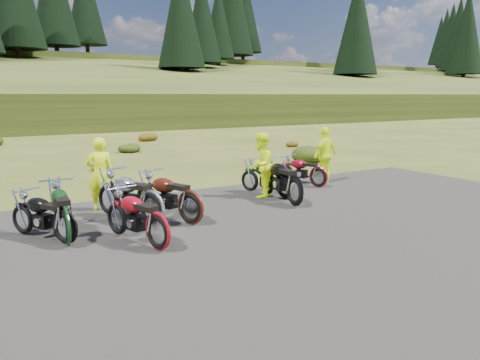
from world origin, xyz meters
TOP-DOWN VIEW (x-y plane):
  - ground at (0.00, 0.00)m, footprint 300.00×300.00m
  - gravel_pad at (0.00, -2.00)m, footprint 20.00×12.00m
  - hill_slope at (0.00, 50.00)m, footprint 300.00×45.97m
  - conifer_26 at (21.00, 49.00)m, footprint 6.16×6.16m
  - conifer_27 at (27.00, 55.00)m, footprint 5.72×5.72m
  - conifer_28 at (33.00, 61.00)m, footprint 5.28×5.28m
  - conifer_29 at (39.00, 67.00)m, footprint 7.92×7.92m
  - conifer_30 at (45.00, 73.00)m, footprint 7.48×7.48m
  - conifer_31 at (51.00, 48.00)m, footprint 7.04×7.04m
  - conifer_32 at (57.00, 54.00)m, footprint 6.60×6.60m
  - conifer_33 at (63.00, 60.00)m, footprint 6.16×6.16m
  - conifer_34 at (69.00, 66.00)m, footprint 5.72×5.72m
  - conifer_35 at (75.00, 72.00)m, footprint 5.28×5.28m
  - conifer_36 at (81.00, 78.00)m, footprint 7.92×7.92m
  - conifer_37 at (87.00, 53.00)m, footprint 7.48×7.48m
  - conifer_38 at (93.00, 59.00)m, footprint 7.04×7.04m
  - conifer_39 at (99.00, 65.00)m, footprint 6.60×6.60m
  - conifer_40 at (105.00, 71.00)m, footprint 6.16×6.16m
  - conifer_41 at (111.00, 77.00)m, footprint 5.72×5.72m
  - shrub_4 at (-0.40, 9.20)m, footprint 0.77×0.77m
  - shrub_5 at (2.50, 14.50)m, footprint 1.03×1.03m
  - shrub_6 at (5.40, 19.80)m, footprint 1.30×1.30m
  - shrub_7 at (8.30, 7.10)m, footprint 1.56×1.56m
  - shrub_8 at (11.20, 12.40)m, footprint 0.77×0.77m
  - motorcycle_0 at (-3.27, 0.44)m, footprint 1.51×2.00m
  - motorcycle_1 at (-1.86, -0.85)m, footprint 1.22×2.19m
  - motorcycle_2 at (-3.26, 0.37)m, footprint 0.84×2.21m
  - motorcycle_3 at (-1.37, 0.76)m, footprint 1.55×2.44m
  - motorcycle_4 at (-0.57, 0.46)m, footprint 1.47×2.32m
  - motorcycle_5 at (2.53, 0.68)m, footprint 1.02×2.37m
  - motorcycle_6 at (4.72, 2.31)m, footprint 1.21×1.96m
  - motorcycle_7 at (2.88, 1.56)m, footprint 1.22×2.11m
  - person_middle at (-1.93, 2.89)m, footprint 0.75×0.58m
  - person_right_a at (2.38, 2.07)m, footprint 1.13×1.10m
  - person_right_b at (5.42, 2.83)m, footprint 1.16×0.68m

SIDE VIEW (x-z plane):
  - ground at x=0.00m, z-range 0.00..0.00m
  - gravel_pad at x=0.00m, z-range -0.02..0.02m
  - hill_slope at x=0.00m, z-range -4.69..4.69m
  - motorcycle_0 at x=-3.27m, z-range -0.51..0.51m
  - motorcycle_1 at x=-1.86m, z-range -0.54..0.54m
  - motorcycle_2 at x=-3.26m, z-range -0.57..0.57m
  - motorcycle_3 at x=-1.37m, z-range -0.61..0.61m
  - motorcycle_4 at x=-0.57m, z-range -0.58..0.58m
  - motorcycle_5 at x=2.53m, z-range -0.60..0.60m
  - motorcycle_6 at x=4.72m, z-range -0.49..0.49m
  - motorcycle_7 at x=2.88m, z-range -0.52..0.52m
  - shrub_4 at x=-0.40m, z-range 0.00..0.45m
  - shrub_8 at x=11.20m, z-range 0.00..0.45m
  - shrub_5 at x=2.50m, z-range 0.00..0.61m
  - shrub_6 at x=5.40m, z-range 0.00..0.77m
  - shrub_7 at x=8.30m, z-range 0.00..0.92m
  - person_right_a at x=2.38m, z-range 0.00..1.83m
  - person_middle at x=-1.93m, z-range 0.00..1.85m
  - person_right_b at x=5.42m, z-range 0.00..1.86m
  - conifer_26 at x=21.00m, z-range 5.37..21.37m
  - conifer_27 at x=27.00m, z-range 6.56..21.56m
  - conifer_31 at x=51.00m, z-range 5.18..23.18m
  - conifer_28 at x=33.00m, z-range 7.76..21.76m
  - conifer_32 at x=57.00m, z-range 6.37..23.37m
  - conifer_33 at x=63.00m, z-range 7.56..23.56m
  - conifer_37 at x=87.00m, z-range 6.17..25.17m
  - conifer_34 at x=69.00m, z-range 8.76..23.76m
  - conifer_38 at x=93.00m, z-range 7.37..25.37m
  - conifer_35 at x=75.00m, z-range 9.95..23.95m
  - conifer_39 at x=99.00m, z-range 8.56..25.56m
  - conifer_41 at x=111.00m, z-range 10.15..25.15m
  - conifer_40 at x=105.00m, z-range 9.76..25.76m
  - conifer_29 at x=39.00m, z-range 8.97..28.97m
  - conifer_30 at x=45.00m, z-range 10.16..29.16m
  - conifer_36 at x=81.00m, z-range 10.16..30.16m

